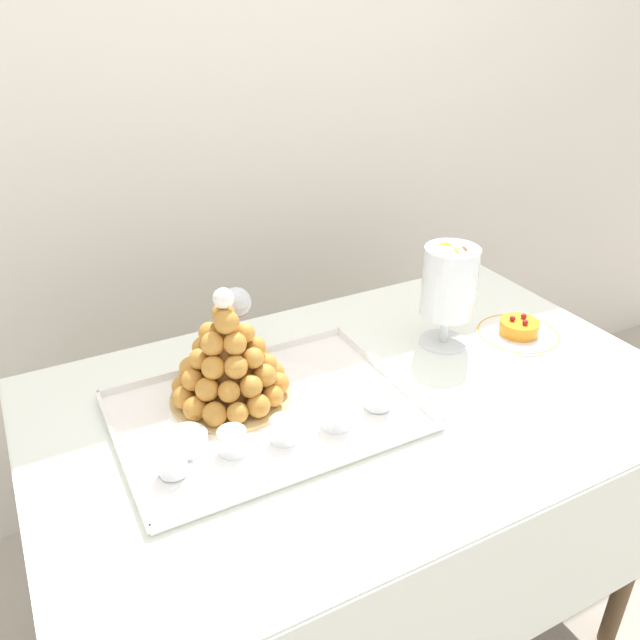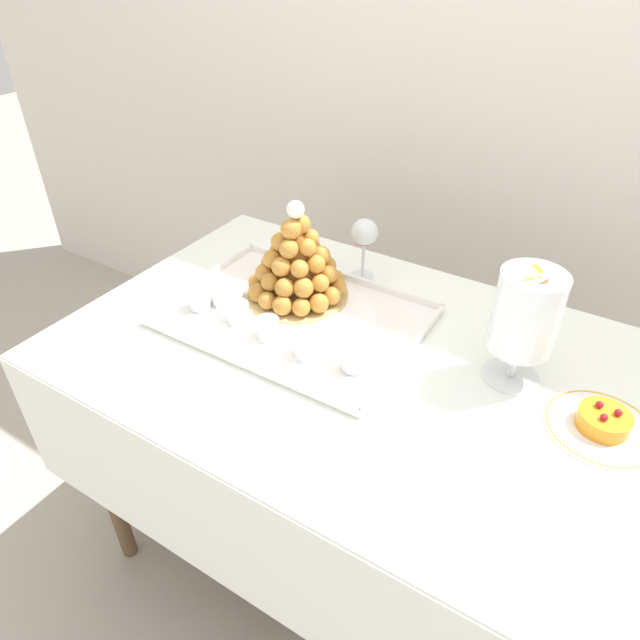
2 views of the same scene
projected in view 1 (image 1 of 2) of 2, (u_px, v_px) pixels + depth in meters
name	position (u px, v px, depth m)	size (l,w,h in m)	color
ground_plane	(353.00, 632.00, 1.75)	(12.00, 12.00, 0.00)	#B2A899
backdrop_wall	(210.00, 108.00, 1.82)	(4.80, 0.10, 2.50)	silver
buffet_table	(360.00, 438.00, 1.43)	(1.38, 0.86, 0.79)	brown
serving_tray	(265.00, 412.00, 1.31)	(0.59, 0.43, 0.02)	white
croquembouche	(228.00, 360.00, 1.30)	(0.25, 0.25, 0.25)	tan
dessert_cup_left	(172.00, 462.00, 1.13)	(0.05, 0.05, 0.05)	silver
dessert_cup_mid_left	(232.00, 442.00, 1.19)	(0.05, 0.05, 0.05)	silver
dessert_cup_centre	(284.00, 431.00, 1.21)	(0.05, 0.05, 0.05)	silver
dessert_cup_mid_right	(337.00, 414.00, 1.25)	(0.06, 0.06, 0.06)	silver
dessert_cup_right	(379.00, 396.00, 1.31)	(0.05, 0.05, 0.05)	silver
creme_brulee_ramekin	(186.00, 441.00, 1.20)	(0.08, 0.08, 0.03)	white
macaron_goblet	(449.00, 283.00, 1.49)	(0.13, 0.13, 0.26)	white
fruit_tart_plate	(519.00, 331.00, 1.59)	(0.21, 0.21, 0.05)	white
wine_glass	(236.00, 305.00, 1.47)	(0.07, 0.07, 0.17)	silver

